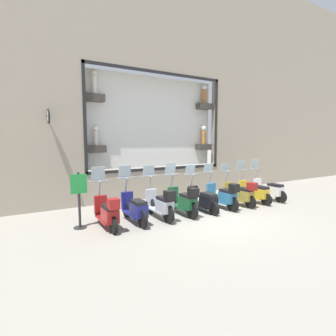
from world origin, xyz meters
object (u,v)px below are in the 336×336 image
scooter_green_5 (184,201)px  scooter_navy_7 (135,208)px  scooter_yellow_1 (255,192)px  scooter_white_0 (269,190)px  scooter_silver_6 (161,204)px  scooter_teal_3 (223,196)px  scooter_red_8 (108,212)px  scooter_olive_2 (241,194)px  shop_sign_post (79,198)px  scooter_black_4 (203,200)px

scooter_green_5 → scooter_navy_7: scooter_green_5 is taller
scooter_yellow_1 → scooter_green_5: size_ratio=0.99×
scooter_white_0 → scooter_silver_6: scooter_white_0 is taller
scooter_teal_3 → scooter_silver_6: bearing=89.9°
scooter_silver_6 → scooter_red_8: bearing=90.3°
scooter_olive_2 → shop_sign_post: size_ratio=1.12×
scooter_yellow_1 → scooter_green_5: 3.45m
scooter_white_0 → scooter_red_8: scooter_red_8 is taller
scooter_yellow_1 → scooter_silver_6: (-0.05, 4.31, 0.07)m
scooter_yellow_1 → scooter_olive_2: bearing=94.4°
scooter_teal_3 → scooter_black_4: scooter_teal_3 is taller
scooter_yellow_1 → scooter_black_4: size_ratio=1.00×
scooter_green_5 → scooter_silver_6: (-0.00, 0.86, -0.00)m
scooter_yellow_1 → scooter_navy_7: scooter_navy_7 is taller
scooter_teal_3 → scooter_red_8: bearing=90.0°
scooter_white_0 → scooter_teal_3: (-0.06, 2.58, 0.05)m
scooter_white_0 → scooter_olive_2: 1.72m
scooter_yellow_1 → scooter_silver_6: bearing=90.7°
scooter_olive_2 → shop_sign_post: 5.88m
scooter_yellow_1 → scooter_olive_2: size_ratio=1.00×
scooter_white_0 → scooter_navy_7: 6.03m
scooter_green_5 → scooter_yellow_1: bearing=-89.2°
scooter_teal_3 → shop_sign_post: 5.02m
scooter_red_8 → shop_sign_post: scooter_red_8 is taller
scooter_silver_6 → scooter_navy_7: bearing=86.2°
scooter_olive_2 → scooter_green_5: (0.02, 2.58, 0.03)m
scooter_black_4 → scooter_red_8: (-0.06, 3.45, 0.06)m
scooter_white_0 → scooter_green_5: size_ratio=0.99×
scooter_navy_7 → scooter_teal_3: bearing=-91.1°
scooter_navy_7 → scooter_red_8: size_ratio=1.01×
scooter_black_4 → scooter_olive_2: bearing=-92.1°
scooter_teal_3 → shop_sign_post: (0.42, 4.99, 0.38)m
scooter_teal_3 → shop_sign_post: size_ratio=1.12×
scooter_white_0 → scooter_green_5: 4.31m
scooter_navy_7 → scooter_red_8: bearing=94.5°
scooter_green_5 → scooter_silver_6: 0.86m
scooter_green_5 → scooter_navy_7: bearing=88.1°
scooter_olive_2 → scooter_red_8: (0.00, 5.17, 0.01)m
scooter_yellow_1 → shop_sign_post: 6.73m
scooter_white_0 → scooter_red_8: (-0.06, 6.89, 0.04)m
scooter_red_8 → scooter_green_5: bearing=-89.8°
scooter_teal_3 → scooter_green_5: 1.72m
scooter_yellow_1 → scooter_teal_3: bearing=91.9°
scooter_white_0 → scooter_navy_7: (0.00, 6.03, 0.02)m
scooter_green_5 → scooter_red_8: (-0.01, 2.58, -0.02)m
scooter_yellow_1 → scooter_red_8: bearing=90.6°
scooter_olive_2 → scooter_red_8: size_ratio=1.00×
scooter_teal_3 → shop_sign_post: bearing=85.2°
scooter_green_5 → scooter_red_8: size_ratio=1.01×
scooter_yellow_1 → shop_sign_post: size_ratio=1.12×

